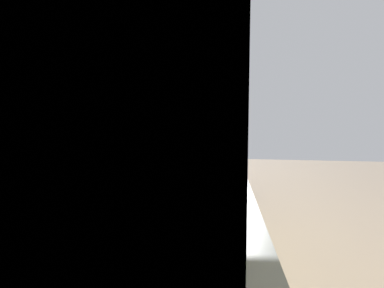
% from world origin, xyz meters
% --- Properties ---
extents(wall_back, '(3.93, 0.12, 2.75)m').
position_xyz_m(wall_back, '(0.00, 1.47, 1.37)').
color(wall_back, '#E6D282').
rests_on(wall_back, ground_plane).
extents(counter_run, '(3.14, 0.63, 0.91)m').
position_xyz_m(counter_run, '(-0.33, 1.11, 0.46)').
color(counter_run, '#C2BF69').
rests_on(counter_run, ground_plane).
extents(upper_cabinets, '(2.33, 0.32, 0.57)m').
position_xyz_m(upper_cabinets, '(-0.33, 1.25, 1.79)').
color(upper_cabinets, '#C7C16B').
extents(oven_range, '(0.62, 0.64, 1.09)m').
position_xyz_m(oven_range, '(1.55, 1.10, 0.47)').
color(oven_range, '#B7BABF').
rests_on(oven_range, ground_plane).
extents(microwave, '(0.47, 0.33, 0.29)m').
position_xyz_m(microwave, '(0.37, 1.13, 1.05)').
color(microwave, white).
rests_on(microwave, counter_run).
extents(bowl, '(0.16, 0.16, 0.07)m').
position_xyz_m(bowl, '(-0.63, 1.08, 0.95)').
color(bowl, gold).
rests_on(bowl, counter_run).
extents(kettle, '(0.21, 0.15, 0.17)m').
position_xyz_m(kettle, '(-0.21, 1.08, 0.98)').
color(kettle, black).
rests_on(kettle, counter_run).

